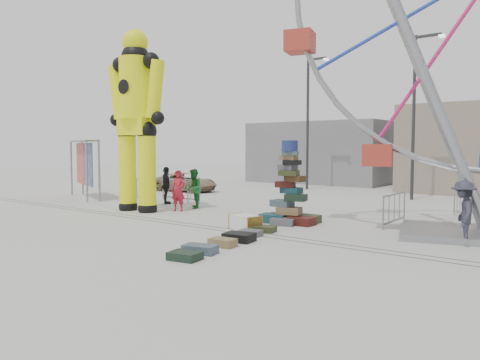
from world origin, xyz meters
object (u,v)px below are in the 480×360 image
Objects in this scene: banner_scaffold at (84,155)px; pedestrian_red at (178,191)px; crash_test_dummy at (136,113)px; pedestrian_black at (166,185)px; suitcase_tower at (290,200)px; steamer_trunk at (245,222)px; barricade_dummy_b at (175,190)px; barricade_dummy_a at (137,189)px; lamp_post_right at (416,109)px; barricade_wheel_front at (394,209)px; barricade_dummy_c at (182,191)px; pedestrian_grey at (463,213)px; lamp_post_left at (309,116)px; parked_suv at (185,182)px; barricade_wheel_back at (460,204)px; pedestrian_green at (194,189)px.

banner_scaffold is 2.41× the size of pedestrian_red.
banner_scaffold is at bearing 160.72° from crash_test_dummy.
suitcase_tower is at bearing -150.97° from pedestrian_black.
steamer_trunk is 0.50× the size of barricade_dummy_b.
banner_scaffold is 2.01× the size of barricade_dummy_a.
barricade_wheel_front is at bearing -77.09° from lamp_post_right.
pedestrian_black reaches higher than barricade_dummy_a.
suitcase_tower reaches higher than pedestrian_black.
pedestrian_grey reaches higher than barricade_dummy_c.
barricade_dummy_c is at bearing 156.52° from suitcase_tower.
banner_scaffold is at bearing -120.28° from lamp_post_left.
steamer_trunk is at bearing -131.48° from parked_suv.
barricade_wheel_front is at bearing -111.94° from parked_suv.
suitcase_tower is 2.85× the size of steamer_trunk.
pedestrian_grey is 0.44× the size of parked_suv.
barricade_dummy_c is (5.25, 1.67, -1.66)m from banner_scaffold.
barricade_wheel_front is at bearing -49.07° from lamp_post_left.
lamp_post_right reaches higher than barricade_wheel_back.
barricade_dummy_c reaches higher than parked_suv.
barricade_dummy_c is at bearing -98.13° from lamp_post_left.
parked_suv is (-1.53, 4.96, -0.00)m from barricade_dummy_a.
barricade_dummy_b is (-9.04, -7.49, -3.93)m from lamp_post_right.
banner_scaffold reaches higher than barricade_dummy_a.
lamp_post_left is 4.63× the size of pedestrian_grey.
banner_scaffold reaches higher than barricade_wheel_back.
pedestrian_black is (-7.28, 1.17, 0.07)m from suitcase_tower.
banner_scaffold is 2.01× the size of barricade_dummy_c.
lamp_post_left is 8.07× the size of steamer_trunk.
banner_scaffold is 2.01× the size of barricade_dummy_b.
crash_test_dummy is 1.86× the size of banner_scaffold.
pedestrian_grey is (14.95, -1.57, 0.31)m from barricade_dummy_a.
pedestrian_red is (-9.56, -4.74, 0.28)m from barricade_wheel_back.
banner_scaffold reaches higher than parked_suv.
pedestrian_green reaches higher than steamer_trunk.
pedestrian_grey is (5.96, 1.68, 0.63)m from steamer_trunk.
pedestrian_grey reaches higher than barricade_wheel_back.
crash_test_dummy reaches higher than barricade_dummy_a.
steamer_trunk is (5.41, -13.80, -4.25)m from lamp_post_left.
barricade_dummy_a is 1.19× the size of pedestrian_green.
suitcase_tower is 0.38× the size of crash_test_dummy.
pedestrian_red is (-4.71, 1.79, 0.60)m from steamer_trunk.
barricade_dummy_b is at bearing -102.14° from lamp_post_left.
lamp_post_right is at bearing 75.74° from suitcase_tower.
barricade_wheel_front is 3.11m from pedestrian_grey.
pedestrian_black is at bearing 92.14° from barricade_wheel_front.
pedestrian_red is (4.28, -1.46, 0.28)m from barricade_dummy_a.
parked_suv is at bearing -132.45° from lamp_post_left.
pedestrian_red is 0.98× the size of pedestrian_black.
barricade_wheel_back is 0.51× the size of parked_suv.
crash_test_dummy reaches higher than pedestrian_green.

